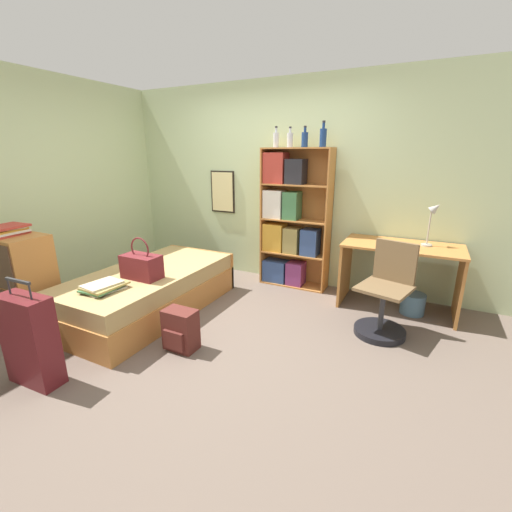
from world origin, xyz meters
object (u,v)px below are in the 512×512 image
Objects in this scene: bed at (151,290)px; handbag at (142,266)px; bookcase at (288,223)px; bottle_clear at (305,139)px; desk_lamp at (434,216)px; book_stack_on_bed at (103,287)px; magazine_pile_on_dresser at (6,230)px; desk_chair at (384,305)px; waste_bin at (413,304)px; dresser at (21,281)px; backpack at (180,330)px; suitcase at (30,340)px; bottle_green at (276,139)px; desk at (400,264)px; bottle_blue at (323,137)px; bottle_brown at (290,140)px.

handbag is at bearing -61.02° from bed.
bookcase is 7.30× the size of bottle_clear.
book_stack_on_bed is at bearing -143.62° from desk_lamp.
desk_chair is at bearing 23.94° from magazine_pile_on_dresser.
bookcase is 1.75m from waste_bin.
desk_lamp reaches higher than book_stack_on_bed.
bookcase reaches higher than bed.
bookcase is at bearing 49.05° from magazine_pile_on_dresser.
book_stack_on_bed is 0.96m from dresser.
desk_lamp reaches higher than backpack.
book_stack_on_bed is 1.01× the size of magazine_pile_on_dresser.
book_stack_on_bed is 1.10m from magazine_pile_on_dresser.
handbag is 1.91m from bookcase.
suitcase is 0.48× the size of bookcase.
bottle_clear is (2.14, 2.28, 1.39)m from dresser.
bottle_green is (0.76, 1.63, 1.26)m from handbag.
bottle_green is 2.33m from desk_chair.
suitcase is 0.69× the size of desk.
bookcase is (1.99, 2.29, -0.15)m from magazine_pile_on_dresser.
dresser is 4.26m from desk_lamp.
desk_lamp is at bearing 60.19° from waste_bin.
desk_lamp is 1.28× the size of backpack.
handbag reaches higher than bed.
dresser is 3.90× the size of bottle_clear.
bottle_clear reaches higher than magazine_pile_on_dresser.
bottle_blue reaches higher than handbag.
bottle_green is at bearing 51.92° from dresser.
dresser reaches higher than desk_chair.
bookcase is 1.11m from bottle_blue.
bottle_blue reaches higher than suitcase.
desk_lamp is (3.61, 2.18, 0.60)m from dresser.
bed is at bearing -130.60° from bottle_clear.
bottle_brown is at bearing 173.53° from desk.
bed is 1.89m from bookcase.
desk_lamp is (1.84, -0.08, -0.79)m from bottle_green.
bottle_green is 0.86× the size of bottle_blue.
bottle_clear is 0.95× the size of waste_bin.
desk is (1.40, -0.16, -1.33)m from bottle_brown.
book_stack_on_bed is 0.85m from backpack.
bookcase is at bearing 171.86° from waste_bin.
handbag is at bearing -150.58° from waste_bin.
magazine_pile_on_dresser is 3.27m from bottle_clear.
book_stack_on_bed is at bearing -124.85° from bottle_blue.
dresser reaches higher than backpack.
dresser is 3.70× the size of waste_bin.
desk is 2.56× the size of desk_lamp.
bookcase is (1.96, 2.27, 0.37)m from dresser.
magazine_pile_on_dresser reaches higher than dresser.
handbag is at bearing -129.54° from bottle_blue.
desk is at bearing 38.15° from book_stack_on_bed.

